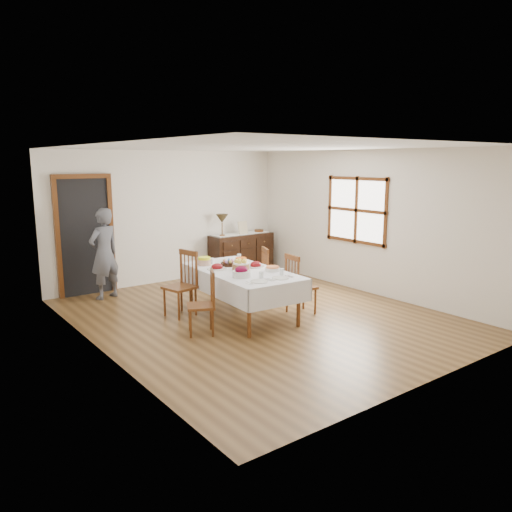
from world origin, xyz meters
TOP-DOWN VIEW (x-y plane):
  - ground at (0.00, 0.00)m, footprint 6.00×6.00m
  - room_shell at (-0.15, 0.42)m, footprint 5.02×6.02m
  - dining_table at (-0.21, 0.21)m, footprint 1.22×2.20m
  - chair_left_near at (-1.10, -0.16)m, footprint 0.51×0.51m
  - chair_left_far at (-0.92, 0.80)m, footprint 0.50×0.50m
  - chair_right_near at (0.58, -0.25)m, footprint 0.45×0.45m
  - chair_right_far at (0.69, 0.55)m, footprint 0.52×0.52m
  - sideboard at (1.57, 2.72)m, footprint 1.42×0.52m
  - person at (-1.54, 2.49)m, footprint 0.62×0.49m
  - bread_basket at (-0.19, 0.24)m, footprint 0.27×0.27m
  - egg_basket at (-0.18, 0.60)m, footprint 0.26×0.26m
  - ham_platter_a at (-0.47, 0.48)m, footprint 0.31×0.31m
  - ham_platter_b at (0.11, 0.25)m, footprint 0.28×0.28m
  - beet_bowl at (-0.47, -0.18)m, footprint 0.27×0.27m
  - carrot_bowl at (0.12, 0.67)m, footprint 0.21×0.21m
  - pineapple_bowl at (-0.47, 0.88)m, footprint 0.22×0.22m
  - casserole_dish at (0.14, -0.13)m, footprint 0.23×0.23m
  - butter_dish at (-0.35, 0.03)m, footprint 0.15×0.10m
  - setting_left at (-0.39, -0.51)m, footprint 0.43×0.31m
  - setting_right at (-0.03, -0.53)m, footprint 0.43×0.31m
  - glass_far_a at (-0.31, 0.90)m, footprint 0.07×0.07m
  - glass_far_b at (0.21, 0.87)m, footprint 0.07×0.07m
  - runner at (1.58, 2.76)m, footprint 1.30×0.35m
  - table_lamp at (1.08, 2.72)m, footprint 0.26×0.26m
  - picture_frame at (1.57, 2.67)m, footprint 0.22×0.08m
  - deco_bowl at (2.05, 2.73)m, footprint 0.20×0.20m

SIDE VIEW (x-z plane):
  - ground at x=0.00m, z-range 0.00..0.00m
  - sideboard at x=1.57m, z-range 0.00..0.85m
  - chair_left_near at x=-1.10m, z-range 0.01..0.91m
  - chair_right_far at x=0.69m, z-range 0.01..0.95m
  - chair_right_near at x=0.58m, z-range 0.01..0.97m
  - chair_left_far at x=-0.92m, z-range 0.01..1.03m
  - dining_table at x=-0.21m, z-range 0.28..1.01m
  - setting_left at x=-0.39m, z-range 0.71..0.81m
  - setting_right at x=-0.03m, z-range 0.71..0.81m
  - ham_platter_a at x=-0.47m, z-range 0.71..0.82m
  - ham_platter_b at x=0.11m, z-range 0.71..0.82m
  - butter_dish at x=-0.35m, z-range 0.73..0.80m
  - casserole_dish at x=0.14m, z-range 0.73..0.81m
  - egg_basket at x=-0.18m, z-range 0.72..0.83m
  - carrot_bowl at x=0.12m, z-range 0.73..0.82m
  - glass_far_a at x=-0.31m, z-range 0.73..0.83m
  - glass_far_b at x=0.21m, z-range 0.73..0.84m
  - pineapple_bowl at x=-0.47m, z-range 0.73..0.86m
  - beet_bowl at x=-0.47m, z-range 0.72..0.89m
  - bread_basket at x=-0.19m, z-range 0.72..0.89m
  - runner at x=1.58m, z-range 0.85..0.86m
  - person at x=-1.54m, z-range 0.00..1.71m
  - deco_bowl at x=2.05m, z-range 0.85..0.91m
  - picture_frame at x=1.57m, z-range 0.85..1.13m
  - table_lamp at x=1.08m, z-range 0.98..1.44m
  - room_shell at x=-0.15m, z-range 0.32..2.97m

